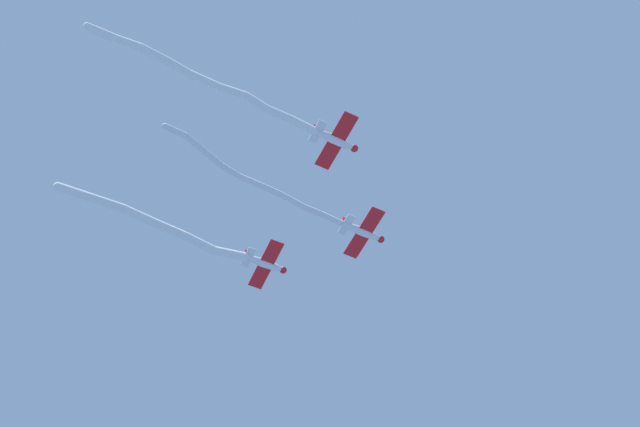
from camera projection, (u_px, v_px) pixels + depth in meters
airplane_lead at (364, 232)px, 90.58m from camera, size 4.89×6.33×1.58m
smoke_trail_lead at (254, 179)px, 87.50m from camera, size 19.69×5.89×1.19m
airplane_left_wing at (266, 264)px, 92.72m from camera, size 4.88×6.29×1.58m
smoke_trail_left_wing at (153, 223)px, 90.21m from camera, size 18.63×9.01×1.82m
airplane_right_wing at (336, 140)px, 85.22m from camera, size 4.89×6.34×1.58m
smoke_trail_right_wing at (203, 78)px, 83.91m from camera, size 21.02×10.41×4.52m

